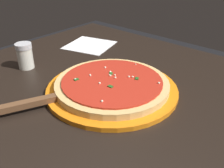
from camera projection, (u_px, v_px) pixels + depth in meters
restaurant_table at (103, 142)px, 0.70m from camera, size 0.86×0.92×0.77m
serving_plate at (112, 89)px, 0.64m from camera, size 0.32×0.32×0.01m
pizza at (112, 84)px, 0.63m from camera, size 0.28×0.28×0.02m
pizza_server at (47, 100)px, 0.57m from camera, size 0.22×0.13×0.01m
napkin_folded_right at (90, 45)px, 0.92m from camera, size 0.18×0.18×0.00m
parmesan_shaker at (25, 56)px, 0.74m from camera, size 0.05×0.05×0.07m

